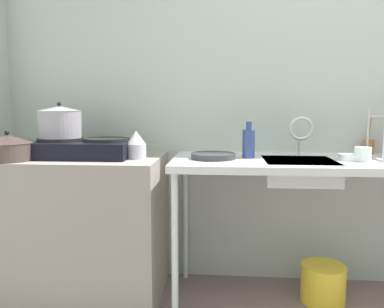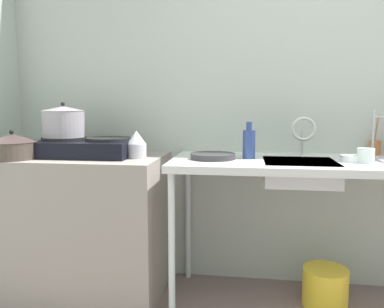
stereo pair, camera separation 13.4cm
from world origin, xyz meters
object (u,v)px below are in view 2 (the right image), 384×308
object	(u,v)px
pot_on_left_burner	(64,122)
percolator	(137,145)
faucet	(303,131)
bottle_by_sink	(249,143)
stove	(86,147)
utensil_jar	(375,147)
small_bowl_on_drainboard	(351,158)
pot_beside_stove	(12,146)
cup_by_rack	(366,156)
bucket_on_floor	(325,287)
sink_basin	(299,172)
frying_pan	(213,156)

from	to	relation	value
pot_on_left_burner	percolator	bearing A→B (deg)	-6.17
faucet	bottle_by_sink	distance (m)	0.33
faucet	stove	bearing A→B (deg)	-174.40
stove	percolator	xyz separation A→B (m)	(0.32, -0.05, 0.02)
utensil_jar	small_bowl_on_drainboard	bearing A→B (deg)	-125.38
pot_beside_stove	small_bowl_on_drainboard	distance (m)	1.86
pot_beside_stove	bottle_by_sink	world-z (taller)	bottle_by_sink
percolator	utensil_jar	bearing A→B (deg)	12.77
cup_by_rack	bottle_by_sink	world-z (taller)	bottle_by_sink
pot_on_left_burner	small_bowl_on_drainboard	distance (m)	1.65
percolator	bucket_on_floor	bearing A→B (deg)	3.62
sink_basin	utensil_jar	bearing A→B (deg)	32.74
frying_pan	bottle_by_sink	world-z (taller)	bottle_by_sink
small_bowl_on_drainboard	percolator	bearing A→B (deg)	-179.17
pot_on_left_burner	cup_by_rack	distance (m)	1.71
pot_on_left_burner	cup_by_rack	bearing A→B (deg)	-2.08
bottle_by_sink	utensil_jar	size ratio (longest dim) A/B	0.86
small_bowl_on_drainboard	sink_basin	bearing A→B (deg)	-177.92
cup_by_rack	bottle_by_sink	size ratio (longest dim) A/B	0.42
pot_beside_stove	sink_basin	xyz separation A→B (m)	(1.59, 0.14, -0.13)
pot_on_left_burner	utensil_jar	bearing A→B (deg)	8.13
small_bowl_on_drainboard	bottle_by_sink	size ratio (longest dim) A/B	0.53
frying_pan	bottle_by_sink	size ratio (longest dim) A/B	1.21
pot_on_left_burner	bottle_by_sink	xyz separation A→B (m)	(1.10, 0.02, -0.12)
percolator	faucet	world-z (taller)	faucet
percolator	small_bowl_on_drainboard	world-z (taller)	percolator
small_bowl_on_drainboard	pot_on_left_burner	bearing A→B (deg)	178.85
faucet	small_bowl_on_drainboard	distance (m)	0.31
pot_on_left_burner	frying_pan	xyz separation A→B (m)	(0.90, -0.03, -0.19)
frying_pan	bottle_by_sink	xyz separation A→B (m)	(0.20, 0.05, 0.07)
bottle_by_sink	faucet	bearing A→B (deg)	18.34
utensil_jar	bucket_on_floor	xyz separation A→B (m)	(-0.30, -0.25, -0.79)
frying_pan	small_bowl_on_drainboard	size ratio (longest dim) A/B	2.30
stove	faucet	size ratio (longest dim) A/B	2.44
pot_on_left_burner	faucet	distance (m)	1.41
pot_beside_stove	percolator	xyz separation A→B (m)	(0.68, 0.13, 0.01)
stove	small_bowl_on_drainboard	size ratio (longest dim) A/B	5.27
cup_by_rack	faucet	bearing A→B (deg)	147.67
stove	small_bowl_on_drainboard	xyz separation A→B (m)	(1.50, -0.03, -0.03)
cup_by_rack	utensil_jar	bearing A→B (deg)	65.86
frying_pan	bottle_by_sink	distance (m)	0.22
stove	frying_pan	size ratio (longest dim) A/B	2.29
stove	frying_pan	bearing A→B (deg)	-2.16
faucet	percolator	bearing A→B (deg)	-169.55
bucket_on_floor	faucet	bearing A→B (deg)	142.54
faucet	pot_on_left_burner	bearing A→B (deg)	-174.95
faucet	bucket_on_floor	distance (m)	0.91
pot_beside_stove	bucket_on_floor	distance (m)	1.95
pot_on_left_burner	sink_basin	bearing A→B (deg)	-1.78
frying_pan	utensil_jar	world-z (taller)	utensil_jar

